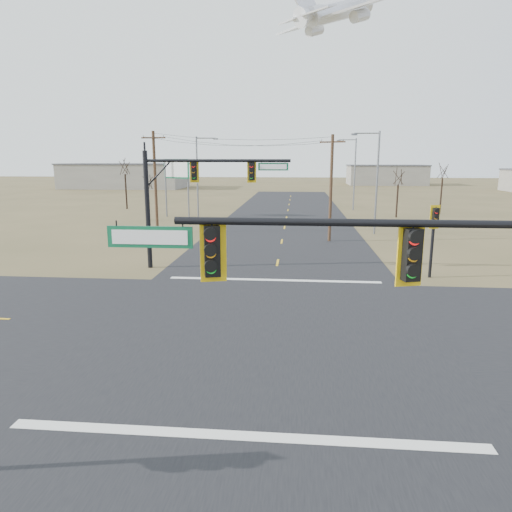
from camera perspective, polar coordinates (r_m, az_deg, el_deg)
The scene contains 21 objects.
ground at distance 18.86m, azimuth 1.10°, elevation -8.99°, with size 320.00×320.00×0.00m, color brown.
road_ew at distance 18.86m, azimuth 1.10°, elevation -8.96°, with size 160.00×14.00×0.02m, color black.
road_ns at distance 18.86m, azimuth 1.10°, elevation -8.95°, with size 14.00×160.00×0.02m, color black.
stop_bar_near at distance 12.17m, azimuth -1.60°, elevation -21.55°, with size 12.00×0.40×0.01m, color silver.
stop_bar_far at distance 25.98m, azimuth 2.28°, elevation -3.01°, with size 12.00×0.40×0.01m, color silver.
mast_arm_near at distance 9.61m, azimuth 18.33°, elevation -2.31°, with size 10.32×0.53×6.13m.
mast_arm_far at distance 28.33m, azimuth -7.86°, elevation 8.83°, with size 8.98×0.56×7.27m.
pedestal_signal_ne at distance 27.81m, azimuth 21.40°, elevation 3.67°, with size 0.61×0.53×4.25m.
utility_pole_near at distance 38.36m, azimuth 9.35°, elevation 8.56°, with size 2.03×0.89×8.72m.
utility_pole_far at distance 43.37m, azimuth -12.48°, elevation 9.16°, with size 2.26×0.29×9.25m.
highway_sign at distance 55.51m, azimuth -9.91°, elevation 9.75°, with size 3.37×1.49×6.79m.
streetlight_a at distance 43.05m, azimuth 14.64°, elevation 9.51°, with size 2.58×0.41×9.22m.
streetlight_b at distance 63.07m, azimuth 12.06°, elevation 10.43°, with size 2.64×0.29×9.47m.
streetlight_c at distance 54.00m, azimuth -7.15°, elevation 10.29°, with size 2.61×0.38×9.31m.
bare_tree_a at distance 52.70m, azimuth -13.37°, elevation 9.11°, with size 2.66×2.66×5.55m.
bare_tree_b at distance 65.89m, azimuth -16.11°, elevation 10.74°, with size 3.52×3.52×7.29m.
bare_tree_c at distance 56.49m, azimuth 17.41°, elevation 9.51°, with size 3.31×3.31×6.15m.
bare_tree_d at distance 62.28m, azimuth 22.35°, elevation 9.83°, with size 2.96×2.96×6.65m.
warehouse_left at distance 115.27m, azimuth -16.03°, elevation 9.55°, with size 28.00×14.00×5.50m, color gray.
warehouse_mid at distance 129.83m, azimuth 15.94°, elevation 9.67°, with size 20.00×12.00×5.00m, color gray.
jet_airliner at distance 95.88m, azimuth 9.94°, elevation 27.94°, with size 30.44×30.30×15.27m.
Camera 1 is at (1.23, -17.57, 6.75)m, focal length 32.00 mm.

